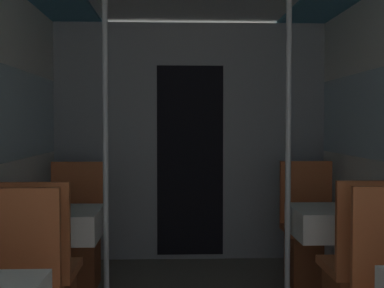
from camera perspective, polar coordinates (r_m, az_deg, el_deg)
The scene contains 7 objects.
bulkhead_far at distance 5.21m, azimuth -0.22°, elevation 0.21°, with size 2.62×0.09×2.29m.
dining_table_left_1 at distance 3.89m, azimuth -13.99°, elevation -8.78°, with size 0.57×0.57×0.72m.
chair_left_far_1 at distance 4.52m, azimuth -12.40°, elevation -10.89°, with size 0.44×0.44×1.00m.
support_pole_left_1 at distance 3.77m, azimuth -9.20°, elevation -0.53°, with size 0.04×0.04×2.29m.
dining_table_right_1 at distance 3.98m, azimuth 14.81°, elevation -8.53°, with size 0.57×0.57×0.72m.
chair_right_far_1 at distance 4.59m, azimuth 12.55°, elevation -10.66°, with size 0.44×0.44×1.00m.
support_pole_right_1 at distance 3.83m, azimuth 10.22°, elevation -0.50°, with size 0.04×0.04×2.29m.
Camera 1 is at (-0.19, -1.03, 1.33)m, focal length 50.00 mm.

